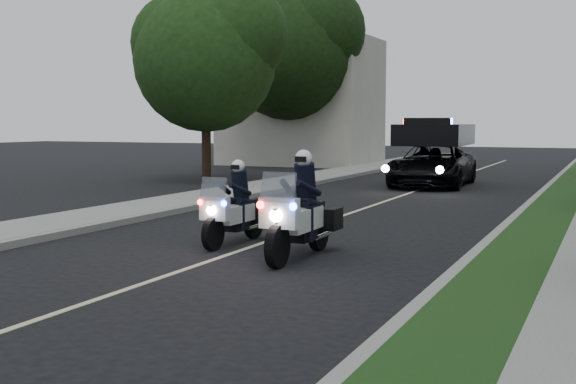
# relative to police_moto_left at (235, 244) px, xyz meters

# --- Properties ---
(ground) EXTENTS (120.00, 120.00, 0.00)m
(ground) POSITION_rel_police_moto_left_xyz_m (0.45, -0.46, 0.00)
(ground) COLOR black
(ground) RESTS_ON ground
(curb_right) EXTENTS (0.20, 60.00, 0.15)m
(curb_right) POSITION_rel_police_moto_left_xyz_m (4.55, 9.54, 0.07)
(curb_right) COLOR gray
(curb_right) RESTS_ON ground
(grass_verge) EXTENTS (1.20, 60.00, 0.16)m
(grass_verge) POSITION_rel_police_moto_left_xyz_m (5.25, 9.54, 0.08)
(grass_verge) COLOR #193814
(grass_verge) RESTS_ON ground
(curb_left) EXTENTS (0.20, 60.00, 0.15)m
(curb_left) POSITION_rel_police_moto_left_xyz_m (-3.65, 9.54, 0.07)
(curb_left) COLOR gray
(curb_left) RESTS_ON ground
(sidewalk_left) EXTENTS (2.00, 60.00, 0.16)m
(sidewalk_left) POSITION_rel_police_moto_left_xyz_m (-4.75, 9.54, 0.08)
(sidewalk_left) COLOR gray
(sidewalk_left) RESTS_ON ground
(building_far) EXTENTS (8.00, 6.00, 7.00)m
(building_far) POSITION_rel_police_moto_left_xyz_m (-9.55, 25.54, 3.50)
(building_far) COLOR #A8A396
(building_far) RESTS_ON ground
(lane_marking) EXTENTS (0.12, 50.00, 0.01)m
(lane_marking) POSITION_rel_police_moto_left_xyz_m (0.45, 9.54, 0.00)
(lane_marking) COLOR #BFB78C
(lane_marking) RESTS_ON ground
(police_moto_left) EXTENTS (0.71, 1.94, 1.64)m
(police_moto_left) POSITION_rel_police_moto_left_xyz_m (0.00, 0.00, 0.00)
(police_moto_left) COLOR silver
(police_moto_left) RESTS_ON ground
(police_moto_right) EXTENTS (0.80, 2.23, 1.89)m
(police_moto_right) POSITION_rel_police_moto_left_xyz_m (1.75, -0.86, 0.00)
(police_moto_right) COLOR silver
(police_moto_right) RESTS_ON ground
(police_suv) EXTENTS (2.78, 5.65, 2.70)m
(police_suv) POSITION_rel_police_moto_left_xyz_m (0.51, 14.41, 0.00)
(police_suv) COLOR black
(police_suv) RESTS_ON ground
(bicycle) EXTENTS (0.62, 1.76, 0.92)m
(bicycle) POSITION_rel_police_moto_left_xyz_m (-1.98, 23.55, 0.00)
(bicycle) COLOR black
(bicycle) RESTS_ON ground
(cyclist) EXTENTS (0.61, 0.42, 1.63)m
(cyclist) POSITION_rel_police_moto_left_xyz_m (-1.98, 23.55, 0.00)
(cyclist) COLOR black
(cyclist) RESTS_ON ground
(tree_left_near) EXTENTS (5.57, 5.57, 9.19)m
(tree_left_near) POSITION_rel_police_moto_left_xyz_m (-7.86, 12.19, 0.00)
(tree_left_near) COLOR #1D3F15
(tree_left_near) RESTS_ON ground
(tree_left_far) EXTENTS (8.57, 8.57, 11.38)m
(tree_left_far) POSITION_rel_police_moto_left_xyz_m (-9.04, 22.72, 0.00)
(tree_left_far) COLOR black
(tree_left_far) RESTS_ON ground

